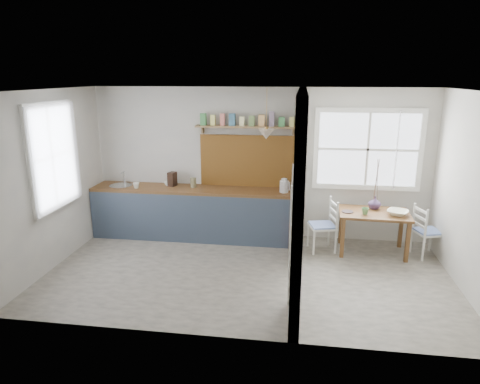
# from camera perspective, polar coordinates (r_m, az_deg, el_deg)

# --- Properties ---
(floor) EXTENTS (5.80, 3.20, 0.01)m
(floor) POSITION_cam_1_polar(r_m,az_deg,el_deg) (6.34, 0.99, -10.76)
(floor) COLOR gray
(floor) RESTS_ON ground
(ceiling) EXTENTS (5.80, 3.20, 0.01)m
(ceiling) POSITION_cam_1_polar(r_m,az_deg,el_deg) (5.70, 1.11, 13.42)
(ceiling) COLOR beige
(ceiling) RESTS_ON walls
(walls) EXTENTS (5.81, 3.21, 2.60)m
(walls) POSITION_cam_1_polar(r_m,az_deg,el_deg) (5.89, 1.04, 0.67)
(walls) COLOR beige
(walls) RESTS_ON floor
(partition) EXTENTS (0.12, 3.20, 2.60)m
(partition) POSITION_cam_1_polar(r_m,az_deg,el_deg) (5.86, 7.93, 1.99)
(partition) COLOR beige
(partition) RESTS_ON floor
(kitchen_window) EXTENTS (0.10, 1.16, 1.50)m
(kitchen_window) POSITION_cam_1_polar(r_m,az_deg,el_deg) (6.78, -23.85, 4.35)
(kitchen_window) COLOR white
(kitchen_window) RESTS_ON walls
(nook_window) EXTENTS (1.76, 0.10, 1.30)m
(nook_window) POSITION_cam_1_polar(r_m,az_deg,el_deg) (7.39, 16.67, 5.44)
(nook_window) COLOR white
(nook_window) RESTS_ON walls
(counter) EXTENTS (3.50, 0.60, 0.90)m
(counter) POSITION_cam_1_polar(r_m,az_deg,el_deg) (7.58, -6.24, -2.67)
(counter) COLOR brown
(counter) RESTS_ON floor
(sink) EXTENTS (0.40, 0.40, 0.02)m
(sink) POSITION_cam_1_polar(r_m,az_deg,el_deg) (7.86, -15.61, 0.78)
(sink) COLOR silver
(sink) RESTS_ON counter
(backsplash) EXTENTS (1.65, 0.03, 0.90)m
(backsplash) POSITION_cam_1_polar(r_m,az_deg,el_deg) (7.42, 0.99, 4.16)
(backsplash) COLOR brown
(backsplash) RESTS_ON walls
(shelf) EXTENTS (1.75, 0.20, 0.21)m
(shelf) POSITION_cam_1_polar(r_m,az_deg,el_deg) (7.24, 0.93, 9.17)
(shelf) COLOR #A37B45
(shelf) RESTS_ON walls
(pendant_lamp) EXTENTS (0.26, 0.26, 0.16)m
(pendant_lamp) POSITION_cam_1_polar(r_m,az_deg,el_deg) (6.88, 3.52, 7.72)
(pendant_lamp) COLOR #F2E2C4
(pendant_lamp) RESTS_ON ceiling
(utensil_rail) EXTENTS (0.02, 0.50, 0.02)m
(utensil_rail) POSITION_cam_1_polar(r_m,az_deg,el_deg) (6.69, 7.22, 3.66)
(utensil_rail) COLOR silver
(utensil_rail) RESTS_ON partition
(dining_table) EXTENTS (1.12, 0.77, 0.68)m
(dining_table) POSITION_cam_1_polar(r_m,az_deg,el_deg) (7.25, 17.26, -5.14)
(dining_table) COLOR brown
(dining_table) RESTS_ON floor
(chair_left) EXTENTS (0.48, 0.48, 0.87)m
(chair_left) POSITION_cam_1_polar(r_m,az_deg,el_deg) (7.09, 10.91, -4.35)
(chair_left) COLOR silver
(chair_left) RESTS_ON floor
(chair_right) EXTENTS (0.48, 0.48, 0.83)m
(chair_right) POSITION_cam_1_polar(r_m,az_deg,el_deg) (7.38, 23.82, -4.79)
(chair_right) COLOR silver
(chair_right) RESTS_ON floor
(kettle) EXTENTS (0.22, 0.19, 0.23)m
(kettle) POSITION_cam_1_polar(r_m,az_deg,el_deg) (7.14, 5.90, 0.87)
(kettle) COLOR silver
(kettle) RESTS_ON counter
(mug_a) EXTENTS (0.12, 0.12, 0.10)m
(mug_a) POSITION_cam_1_polar(r_m,az_deg,el_deg) (7.58, -13.67, 0.85)
(mug_a) COLOR silver
(mug_a) RESTS_ON counter
(mug_b) EXTENTS (0.16, 0.16, 0.10)m
(mug_b) POSITION_cam_1_polar(r_m,az_deg,el_deg) (7.64, -9.56, 1.19)
(mug_b) COLOR silver
(mug_b) RESTS_ON counter
(knife_block) EXTENTS (0.15, 0.18, 0.25)m
(knife_block) POSITION_cam_1_polar(r_m,az_deg,el_deg) (7.60, -9.02, 1.71)
(knife_block) COLOR #42281B
(knife_block) RESTS_ON counter
(jar) EXTENTS (0.11, 0.11, 0.17)m
(jar) POSITION_cam_1_polar(r_m,az_deg,el_deg) (7.46, -6.25, 1.26)
(jar) COLOR olive
(jar) RESTS_ON counter
(towel_magenta) EXTENTS (0.02, 0.03, 0.51)m
(towel_magenta) POSITION_cam_1_polar(r_m,az_deg,el_deg) (7.08, 6.67, -5.58)
(towel_magenta) COLOR #DC367D
(towel_magenta) RESTS_ON counter
(towel_orange) EXTENTS (0.02, 0.03, 0.56)m
(towel_orange) POSITION_cam_1_polar(r_m,az_deg,el_deg) (7.05, 6.65, -5.87)
(towel_orange) COLOR orange
(towel_orange) RESTS_ON counter
(bowl) EXTENTS (0.42, 0.42, 0.08)m
(bowl) POSITION_cam_1_polar(r_m,az_deg,el_deg) (7.10, 20.29, -2.60)
(bowl) COLOR white
(bowl) RESTS_ON dining_table
(table_cup) EXTENTS (0.11, 0.11, 0.10)m
(table_cup) POSITION_cam_1_polar(r_m,az_deg,el_deg) (6.97, 16.35, -2.46)
(table_cup) COLOR #54884E
(table_cup) RESTS_ON dining_table
(plate) EXTENTS (0.20, 0.20, 0.02)m
(plate) POSITION_cam_1_polar(r_m,az_deg,el_deg) (7.02, 14.13, -2.55)
(plate) COLOR #3D2F2F
(plate) RESTS_ON dining_table
(vase) EXTENTS (0.25, 0.25, 0.21)m
(vase) POSITION_cam_1_polar(r_m,az_deg,el_deg) (7.28, 17.51, -1.37)
(vase) COLOR #422E52
(vase) RESTS_ON dining_table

